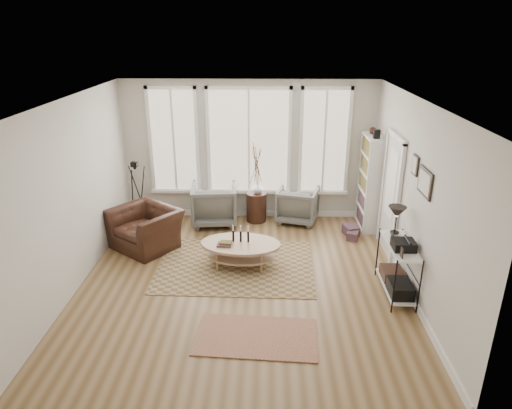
{
  "coord_description": "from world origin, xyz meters",
  "views": [
    {
      "loc": [
        0.38,
        -6.46,
        3.89
      ],
      "look_at": [
        0.2,
        0.6,
        1.1
      ],
      "focal_mm": 32.0,
      "sensor_mm": 36.0,
      "label": 1
    }
  ],
  "objects_px": {
    "bookcase": "(370,182)",
    "armchair_left": "(214,204)",
    "coffee_table": "(240,248)",
    "low_shelf": "(398,263)",
    "accent_chair": "(146,228)",
    "armchair_right": "(298,205)",
    "side_table": "(256,183)"
  },
  "relations": [
    {
      "from": "low_shelf",
      "to": "armchair_left",
      "type": "xyz_separation_m",
      "value": [
        -3.09,
        2.61,
        -0.09
      ]
    },
    {
      "from": "armchair_left",
      "to": "side_table",
      "type": "xyz_separation_m",
      "value": [
        0.87,
        0.14,
        0.42
      ]
    },
    {
      "from": "bookcase",
      "to": "side_table",
      "type": "xyz_separation_m",
      "value": [
        -2.27,
        0.22,
        -0.11
      ]
    },
    {
      "from": "side_table",
      "to": "accent_chair",
      "type": "bearing_deg",
      "value": -148.08
    },
    {
      "from": "armchair_left",
      "to": "low_shelf",
      "type": "bearing_deg",
      "value": 134.39
    },
    {
      "from": "bookcase",
      "to": "low_shelf",
      "type": "relative_size",
      "value": 1.58
    },
    {
      "from": "armchair_left",
      "to": "accent_chair",
      "type": "height_order",
      "value": "armchair_left"
    },
    {
      "from": "armchair_right",
      "to": "coffee_table",
      "type": "bearing_deg",
      "value": 75.49
    },
    {
      "from": "coffee_table",
      "to": "armchair_left",
      "type": "xyz_separation_m",
      "value": [
        -0.64,
        1.81,
        0.09
      ]
    },
    {
      "from": "coffee_table",
      "to": "armchair_left",
      "type": "relative_size",
      "value": 1.52
    },
    {
      "from": "side_table",
      "to": "low_shelf",
      "type": "bearing_deg",
      "value": -51.08
    },
    {
      "from": "low_shelf",
      "to": "armchair_left",
      "type": "bearing_deg",
      "value": 139.84
    },
    {
      "from": "coffee_table",
      "to": "accent_chair",
      "type": "distance_m",
      "value": 1.92
    },
    {
      "from": "coffee_table",
      "to": "armchair_right",
      "type": "distance_m",
      "value": 2.23
    },
    {
      "from": "bookcase",
      "to": "low_shelf",
      "type": "height_order",
      "value": "bookcase"
    },
    {
      "from": "armchair_right",
      "to": "bookcase",
      "type": "bearing_deg",
      "value": -174.14
    },
    {
      "from": "bookcase",
      "to": "armchair_left",
      "type": "height_order",
      "value": "bookcase"
    },
    {
      "from": "side_table",
      "to": "accent_chair",
      "type": "height_order",
      "value": "side_table"
    },
    {
      "from": "armchair_left",
      "to": "armchair_right",
      "type": "relative_size",
      "value": 1.14
    },
    {
      "from": "bookcase",
      "to": "coffee_table",
      "type": "distance_m",
      "value": 3.1
    },
    {
      "from": "coffee_table",
      "to": "armchair_right",
      "type": "relative_size",
      "value": 1.74
    },
    {
      "from": "low_shelf",
      "to": "coffee_table",
      "type": "distance_m",
      "value": 2.58
    },
    {
      "from": "low_shelf",
      "to": "side_table",
      "type": "xyz_separation_m",
      "value": [
        -2.22,
        2.75,
        0.33
      ]
    },
    {
      "from": "bookcase",
      "to": "accent_chair",
      "type": "height_order",
      "value": "bookcase"
    },
    {
      "from": "low_shelf",
      "to": "accent_chair",
      "type": "xyz_separation_m",
      "value": [
        -4.24,
        1.48,
        -0.14
      ]
    },
    {
      "from": "bookcase",
      "to": "side_table",
      "type": "relative_size",
      "value": 1.18
    },
    {
      "from": "low_shelf",
      "to": "armchair_right",
      "type": "relative_size",
      "value": 1.6
    },
    {
      "from": "coffee_table",
      "to": "low_shelf",
      "type": "bearing_deg",
      "value": -18.12
    },
    {
      "from": "low_shelf",
      "to": "coffee_table",
      "type": "relative_size",
      "value": 0.92
    },
    {
      "from": "armchair_left",
      "to": "accent_chair",
      "type": "distance_m",
      "value": 1.61
    },
    {
      "from": "bookcase",
      "to": "armchair_right",
      "type": "bearing_deg",
      "value": 170.91
    },
    {
      "from": "coffee_table",
      "to": "armchair_left",
      "type": "bearing_deg",
      "value": 109.56
    }
  ]
}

